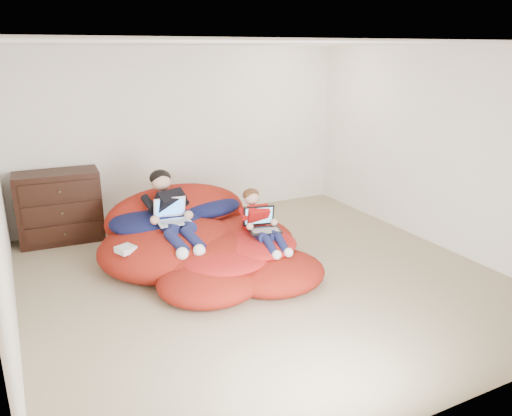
# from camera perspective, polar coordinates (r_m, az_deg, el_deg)

# --- Properties ---
(room_shell) EXTENTS (5.10, 5.10, 2.77)m
(room_shell) POSITION_cam_1_polar(r_m,az_deg,el_deg) (5.57, 0.74, -5.90)
(room_shell) COLOR tan
(room_shell) RESTS_ON ground
(dresser) EXTENTS (1.07, 0.61, 0.94)m
(dresser) POSITION_cam_1_polar(r_m,az_deg,el_deg) (7.05, -21.53, 0.14)
(dresser) COLOR black
(dresser) RESTS_ON ground
(beanbag_pile) EXTENTS (2.37, 2.48, 0.90)m
(beanbag_pile) POSITION_cam_1_polar(r_m,az_deg,el_deg) (5.95, -6.22, -3.99)
(beanbag_pile) COLOR #A31F12
(beanbag_pile) RESTS_ON ground
(cream_pillow) EXTENTS (0.39, 0.25, 0.25)m
(cream_pillow) POSITION_cam_1_polar(r_m,az_deg,el_deg) (6.36, -12.06, 0.60)
(cream_pillow) COLOR silver
(cream_pillow) RESTS_ON beanbag_pile
(older_boy) EXTENTS (0.43, 1.20, 0.74)m
(older_boy) POSITION_cam_1_polar(r_m,az_deg,el_deg) (5.83, -9.84, -0.13)
(older_boy) COLOR black
(older_boy) RESTS_ON beanbag_pile
(younger_boy) EXTENTS (0.29, 0.91, 0.58)m
(younger_boy) POSITION_cam_1_polar(r_m,az_deg,el_deg) (5.70, 0.47, -1.37)
(younger_boy) COLOR #A80F0E
(younger_boy) RESTS_ON beanbag_pile
(laptop_white) EXTENTS (0.38, 0.35, 0.26)m
(laptop_white) POSITION_cam_1_polar(r_m,az_deg,el_deg) (5.76, -9.54, -0.85)
(laptop_white) COLOR silver
(laptop_white) RESTS_ON older_boy
(laptop_black) EXTENTS (0.41, 0.39, 0.26)m
(laptop_black) POSITION_cam_1_polar(r_m,az_deg,el_deg) (5.67, 0.70, -1.82)
(laptop_black) COLOR black
(laptop_black) RESTS_ON younger_boy
(power_adapter) EXTENTS (0.23, 0.23, 0.07)m
(power_adapter) POSITION_cam_1_polar(r_m,az_deg,el_deg) (5.49, -14.67, -4.59)
(power_adapter) COLOR silver
(power_adapter) RESTS_ON beanbag_pile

